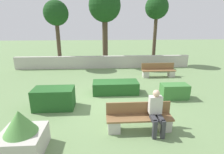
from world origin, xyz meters
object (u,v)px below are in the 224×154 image
at_px(person_seated_man, 156,110).
at_px(planter_corner_left, 22,135).
at_px(tree_center_left, 105,7).
at_px(bench_left_side, 158,72).
at_px(bench_front, 139,120).
at_px(tree_leftmost, 56,15).
at_px(tree_center_right, 157,9).

distance_m(person_seated_man, planter_corner_left, 3.68).
height_order(person_seated_man, tree_center_left, tree_center_left).
distance_m(bench_left_side, person_seated_man, 6.05).
height_order(bench_front, tree_center_left, tree_center_left).
height_order(person_seated_man, planter_corner_left, person_seated_man).
distance_m(tree_leftmost, tree_center_left, 3.56).
xyz_separation_m(bench_front, bench_left_side, (2.41, 5.57, 0.00)).
distance_m(planter_corner_left, tree_leftmost, 10.10).
bearing_deg(planter_corner_left, bench_front, 14.57).
height_order(bench_left_side, person_seated_man, person_seated_man).
height_order(tree_center_left, tree_center_right, tree_center_left).
bearing_deg(person_seated_man, tree_center_left, 97.64).
bearing_deg(tree_center_left, bench_left_side, -48.68).
bearing_deg(person_seated_man, bench_front, 163.01).
distance_m(tree_leftmost, tree_center_right, 7.47).
height_order(planter_corner_left, tree_center_right, tree_center_right).
xyz_separation_m(tree_leftmost, tree_center_right, (7.43, 0.62, 0.46)).
bearing_deg(person_seated_man, planter_corner_left, -169.39).
bearing_deg(tree_center_right, tree_center_left, -179.06).
bearing_deg(tree_center_right, bench_left_side, -101.61).
distance_m(bench_front, planter_corner_left, 3.26).
distance_m(bench_left_side, tree_center_right, 5.46).
distance_m(bench_left_side, planter_corner_left, 8.47).
bearing_deg(tree_center_left, tree_leftmost, -170.97).
height_order(bench_front, tree_leftmost, tree_leftmost).
xyz_separation_m(planter_corner_left, tree_leftmost, (-1.11, 9.48, 3.29)).
height_order(bench_front, bench_left_side, same).
distance_m(bench_front, tree_center_right, 10.57).
xyz_separation_m(tree_leftmost, tree_center_left, (3.47, 0.55, 0.55)).
bearing_deg(bench_left_side, planter_corner_left, -126.42).
xyz_separation_m(bench_front, tree_center_right, (3.17, 9.28, 3.94)).
height_order(bench_front, person_seated_man, person_seated_man).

